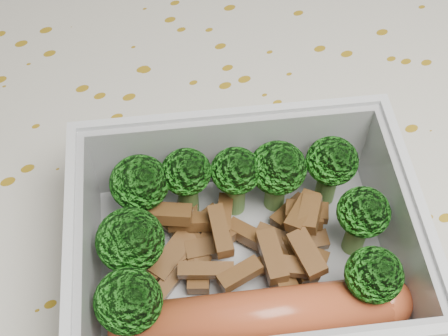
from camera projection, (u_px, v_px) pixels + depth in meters
name	position (u px, v px, depth m)	size (l,w,h in m)	color
dining_table	(227.00, 264.00, 0.47)	(1.40, 0.90, 0.75)	brown
tablecloth	(227.00, 230.00, 0.42)	(1.46, 0.96, 0.19)	beige
lunch_container	(245.00, 254.00, 0.35)	(0.22, 0.19, 0.06)	silver
broccoli_florets	(228.00, 214.00, 0.34)	(0.17, 0.14, 0.05)	#608C3F
meat_pile	(242.00, 243.00, 0.36)	(0.12, 0.09, 0.03)	brown
sausage	(262.00, 317.00, 0.32)	(0.15, 0.07, 0.03)	#B34B27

